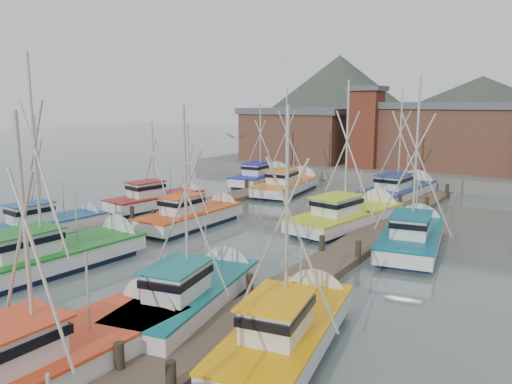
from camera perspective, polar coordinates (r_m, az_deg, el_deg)
The scene contains 21 objects.
ground at distance 25.96m, azimuth -9.57°, elevation -8.08°, with size 260.00×260.00×0.00m, color #52625E.
dock_left at distance 33.40m, azimuth -13.94°, elevation -3.72°, with size 2.30×46.00×1.50m.
dock_right at distance 25.52m, azimuth 8.66°, elevation -7.87°, with size 2.30×46.00×1.50m.
quay at distance 58.18m, azimuth 15.44°, elevation 2.46°, with size 44.00×16.00×1.20m, color slate.
shed_left at distance 60.10m, azimuth 4.91°, elevation 6.61°, with size 12.72×8.48×6.20m.
shed_center at distance 56.37m, azimuth 21.51°, elevation 6.06°, with size 14.84×9.54×6.90m.
lookout_tower at distance 54.58m, azimuth 12.43°, elevation 7.33°, with size 3.60×3.60×8.50m.
distant_hills at distance 144.10m, azimuth 20.59°, elevation 6.37°, with size 175.00×140.00×42.00m.
boat_1 at distance 16.64m, azimuth -21.43°, elevation -16.97°, with size 3.63×9.99×8.80m.
boat_4 at distance 26.62m, azimuth -21.65°, elevation -6.66°, with size 4.51×10.47×11.27m.
boat_5 at distance 20.21m, azimuth -6.84°, elevation -11.36°, with size 4.17×8.80×8.67m.
boat_6 at distance 32.97m, azimuth -22.26°, elevation -3.54°, with size 3.24×8.03×7.98m.
boat_7 at distance 17.31m, azimuth 4.12°, elevation -15.14°, with size 3.98×8.77×8.72m.
boat_8 at distance 33.39m, azimuth -6.80°, elevation -2.67°, with size 3.07×8.64×7.49m.
boat_9 at distance 33.64m, azimuth 10.82°, elevation -2.67°, with size 4.86×10.51×10.40m.
boat_10 at distance 39.18m, azimuth -10.75°, elevation -0.86°, with size 3.93×8.60×7.33m.
boat_11 at distance 29.52m, azimuth 17.50°, elevation -4.78°, with size 4.26×9.61×10.24m.
boat_12 at distance 45.48m, azimuth 3.81°, elevation 0.84°, with size 4.17×10.14×10.15m.
boat_13 at distance 44.25m, azimuth 16.26°, elevation 0.18°, with size 4.18×10.71×10.25m.
boat_14 at distance 50.32m, azimuth 0.87°, elevation 1.76°, with size 3.66×9.53×8.77m.
gull_far at distance 27.84m, azimuth -2.23°, elevation 6.36°, with size 1.53×0.66×0.24m.
Camera 1 is at (16.58, -18.26, 8.09)m, focal length 35.00 mm.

